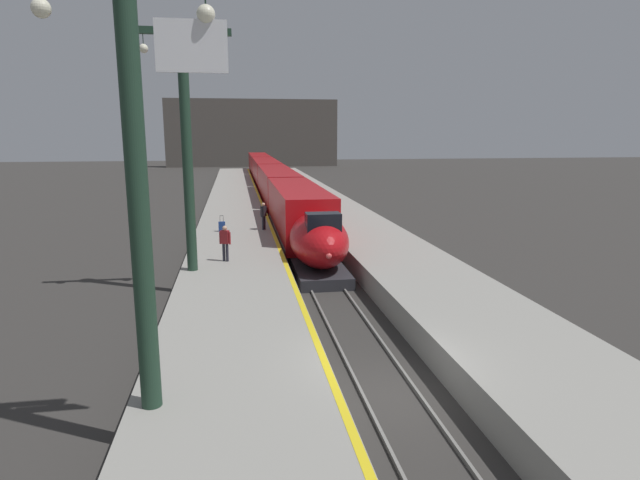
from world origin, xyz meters
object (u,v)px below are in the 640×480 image
at_px(passenger_mid_platform, 225,241).
at_px(passenger_near_edge, 264,214).
at_px(highspeed_train_main, 271,179).
at_px(station_column_near, 138,149).
at_px(station_column_mid, 186,129).
at_px(rolling_suitcase, 222,226).

bearing_deg(passenger_mid_platform, passenger_near_edge, 74.56).
bearing_deg(passenger_mid_platform, highspeed_train_main, 82.50).
xyz_separation_m(station_column_near, station_column_mid, (-0.06, 11.94, 0.46)).
bearing_deg(station_column_near, rolling_suitcase, 87.27).
xyz_separation_m(station_column_near, rolling_suitcase, (1.01, 21.22, -5.28)).
xyz_separation_m(passenger_near_edge, passenger_mid_platform, (-2.23, -8.06, 0.00)).
distance_m(station_column_near, passenger_mid_platform, 14.19).
relative_size(station_column_near, passenger_near_edge, 5.39).
bearing_deg(passenger_mid_platform, station_column_near, -95.77).
distance_m(passenger_mid_platform, rolling_suitcase, 7.90).
height_order(station_column_near, station_column_mid, station_column_mid).
xyz_separation_m(highspeed_train_main, passenger_near_edge, (-2.27, -26.04, 0.06)).
bearing_deg(station_column_mid, station_column_near, -89.73).
bearing_deg(station_column_mid, passenger_near_edge, 69.02).
distance_m(highspeed_train_main, station_column_mid, 36.37).
height_order(highspeed_train_main, station_column_near, station_column_near).
height_order(station_column_near, passenger_near_edge, station_column_near).
distance_m(passenger_near_edge, rolling_suitcase, 2.66).
bearing_deg(rolling_suitcase, passenger_near_edge, 4.51).
distance_m(station_column_near, passenger_near_edge, 22.20).
xyz_separation_m(highspeed_train_main, rolling_suitcase, (-4.83, -26.24, -0.62)).
distance_m(station_column_mid, passenger_mid_platform, 5.44).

